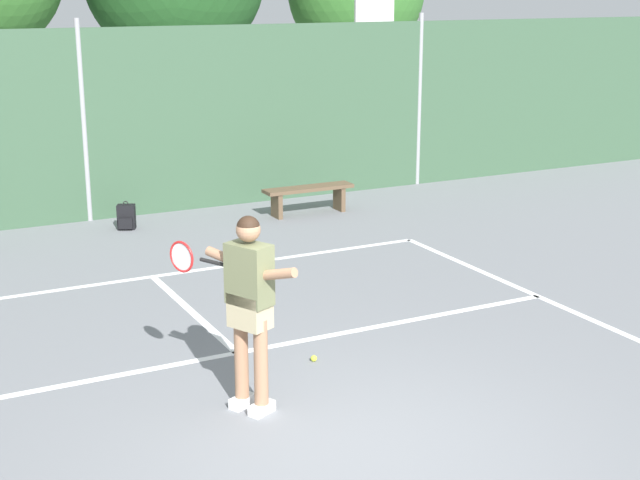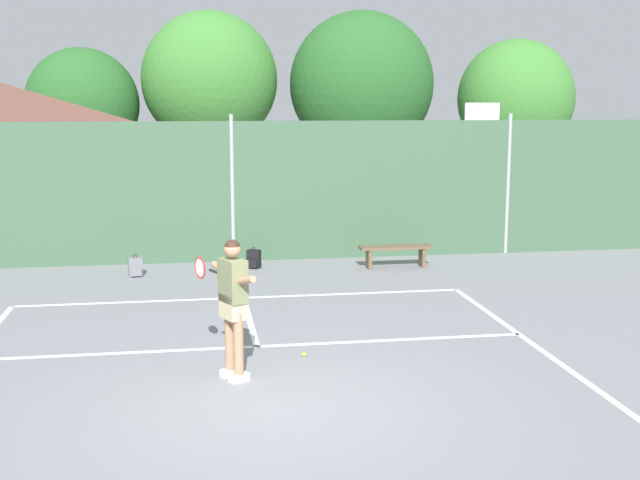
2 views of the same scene
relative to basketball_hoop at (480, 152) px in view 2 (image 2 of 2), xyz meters
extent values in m
plane|color=slate|center=(-6.38, -10.59, -2.31)|extent=(120.00, 120.00, 0.00)
cube|color=white|center=(-6.38, -5.09, -2.31)|extent=(8.20, 0.10, 0.01)
cube|color=white|center=(-2.28, -10.59, -2.31)|extent=(0.10, 11.00, 0.01)
cube|color=white|center=(-6.38, -8.12, -2.31)|extent=(8.20, 0.10, 0.01)
cube|color=white|center=(-6.38, -6.63, -2.31)|extent=(0.10, 2.97, 0.01)
cube|color=#38563D|center=(-6.38, -1.59, -0.73)|extent=(26.00, 0.05, 3.16)
cylinder|color=#99999E|center=(-6.38, -1.59, -0.66)|extent=(0.09, 0.09, 3.31)
cylinder|color=#99999E|center=(0.12, -1.59, -0.66)|extent=(0.09, 0.09, 3.31)
cylinder|color=#9E9EA3|center=(0.00, 0.06, -0.79)|extent=(0.12, 0.12, 3.05)
cube|color=white|center=(0.00, -0.04, 0.94)|extent=(0.90, 0.06, 0.60)
torus|color=#D85919|center=(0.00, -0.31, 0.72)|extent=(0.48, 0.48, 0.02)
cube|color=beige|center=(-12.09, 2.18, -0.97)|extent=(6.08, 5.48, 2.68)
cylinder|color=brown|center=(-10.88, 9.01, -1.38)|extent=(0.36, 0.36, 1.87)
ellipsoid|color=#235623|center=(-10.88, 9.01, 1.18)|extent=(3.80, 3.42, 3.80)
cylinder|color=brown|center=(-6.57, 9.01, -1.15)|extent=(0.36, 0.36, 2.32)
ellipsoid|color=#38752D|center=(-6.57, 9.01, 2.01)|extent=(4.69, 4.22, 4.69)
cylinder|color=brown|center=(-1.18, 9.01, -1.32)|extent=(0.36, 0.36, 1.98)
ellipsoid|color=#235623|center=(-1.18, 9.01, 1.87)|extent=(5.16, 4.65, 5.16)
cylinder|color=brown|center=(4.65, 9.01, -1.39)|extent=(0.36, 0.36, 1.84)
ellipsoid|color=#38752D|center=(4.65, 9.01, 1.37)|extent=(4.33, 3.90, 4.33)
cube|color=silver|center=(-6.72, -9.56, -2.26)|extent=(0.29, 0.22, 0.10)
cube|color=silver|center=(-6.83, -9.35, -2.26)|extent=(0.29, 0.22, 0.10)
cylinder|color=#A37556|center=(-6.72, -9.56, -1.80)|extent=(0.13, 0.13, 0.82)
cylinder|color=#A37556|center=(-6.83, -9.35, -1.80)|extent=(0.13, 0.13, 0.82)
cube|color=tan|center=(-6.78, -9.46, -1.33)|extent=(0.37, 0.43, 0.32)
cube|color=#6B704C|center=(-6.78, -9.46, -0.99)|extent=(0.39, 0.46, 0.56)
sphere|color=#A37556|center=(-6.78, -9.46, -0.58)|extent=(0.22, 0.22, 0.22)
sphere|color=black|center=(-6.78, -9.46, -0.56)|extent=(0.21, 0.21, 0.21)
cylinder|color=#A37556|center=(-6.88, -9.28, -0.89)|extent=(0.32, 0.54, 0.17)
cylinder|color=#A37556|center=(-6.66, -9.71, -0.94)|extent=(0.30, 0.50, 0.22)
cylinder|color=black|center=(-6.99, -9.11, -0.94)|extent=(0.16, 0.29, 0.04)
torus|color=red|center=(-7.19, -8.82, -0.94)|extent=(0.15, 0.29, 0.30)
cylinder|color=silver|center=(-7.19, -8.82, -0.94)|extent=(0.12, 0.24, 0.26)
sphere|color=#CCE033|center=(-5.75, -8.69, -2.28)|extent=(0.07, 0.07, 0.07)
cube|color=slate|center=(-8.48, -2.88, -2.11)|extent=(0.31, 0.23, 0.40)
cube|color=slate|center=(-8.46, -3.00, -2.19)|extent=(0.23, 0.10, 0.18)
torus|color=black|center=(-8.48, -2.88, -1.89)|extent=(0.09, 0.03, 0.09)
cube|color=black|center=(-5.98, -2.43, -2.11)|extent=(0.33, 0.28, 0.40)
cube|color=black|center=(-6.03, -2.54, -2.19)|extent=(0.23, 0.15, 0.18)
torus|color=black|center=(-5.98, -2.43, -1.89)|extent=(0.08, 0.05, 0.09)
cube|color=brown|center=(-2.91, -2.86, -1.86)|extent=(1.60, 0.36, 0.06)
cube|color=brown|center=(-3.51, -2.86, -2.09)|extent=(0.08, 0.32, 0.45)
cube|color=brown|center=(-2.31, -2.86, -2.09)|extent=(0.08, 0.32, 0.45)
camera|label=1|loc=(-9.79, -16.71, 1.48)|focal=51.83mm
camera|label=2|loc=(-7.25, -19.55, 1.29)|focal=44.97mm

